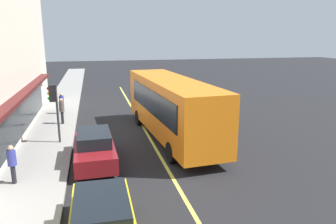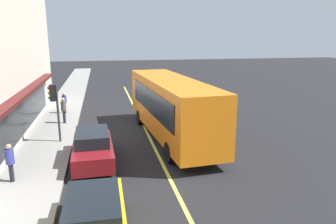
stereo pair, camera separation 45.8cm
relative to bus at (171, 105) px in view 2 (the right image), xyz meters
name	(u,v)px [view 2 (the right image)]	position (x,y,z in m)	size (l,w,h in m)	color
ground	(145,129)	(2.08, 1.21, -1.99)	(120.00, 120.00, 0.00)	black
sidewalk	(52,134)	(2.08, 6.95, -1.91)	(80.00, 2.78, 0.15)	gray
lane_centre_stripe	(145,129)	(2.08, 1.21, -1.98)	(36.00, 0.16, 0.01)	#D8D14C
bus	(171,105)	(0.00, 0.00, 0.00)	(11.29, 3.37, 3.50)	orange
traffic_light	(54,99)	(0.27, 6.42, 0.55)	(0.30, 0.52, 3.20)	#2D2D33
car_teal	(153,88)	(14.00, -1.26, -1.24)	(4.38, 2.02, 1.52)	#14666B
car_maroon	(93,148)	(-2.93, 4.41, -1.24)	(4.35, 1.96, 1.52)	maroon
car_yellow	(94,220)	(-9.22, 4.26, -1.24)	(4.31, 1.88, 1.52)	yellow
pedestrian_waiting	(64,108)	(4.24, 6.41, -0.80)	(0.34, 0.34, 1.73)	black
pedestrian_by_curb	(10,159)	(-4.68, 7.58, -0.89)	(0.34, 0.34, 1.59)	black
pedestrian_mid_block	(64,101)	(7.25, 6.67, -0.91)	(0.34, 0.34, 1.56)	black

